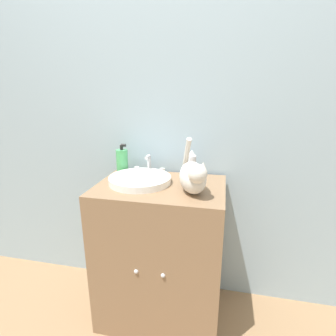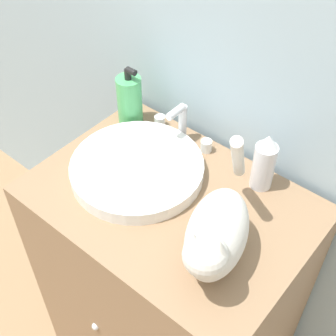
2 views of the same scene
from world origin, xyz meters
The scene contains 7 objects.
wall_back centered at (0.00, 0.55, 1.25)m, with size 6.00×0.05×2.50m.
vanity_cabinet centered at (0.00, 0.25, 0.44)m, with size 0.71×0.52×0.87m.
sink_basin centered at (-0.12, 0.26, 0.89)m, with size 0.35×0.35×0.04m.
faucet centered at (-0.12, 0.45, 0.92)m, with size 0.20×0.08×0.12m.
cat centered at (0.19, 0.17, 0.96)m, with size 0.20×0.36×0.27m.
soap_bottle centered at (-0.29, 0.41, 0.95)m, with size 0.07×0.07×0.19m.
spray_bottle centered at (0.15, 0.44, 0.95)m, with size 0.06×0.06×0.17m.
Camera 2 is at (0.50, -0.36, 1.76)m, focal length 50.00 mm.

